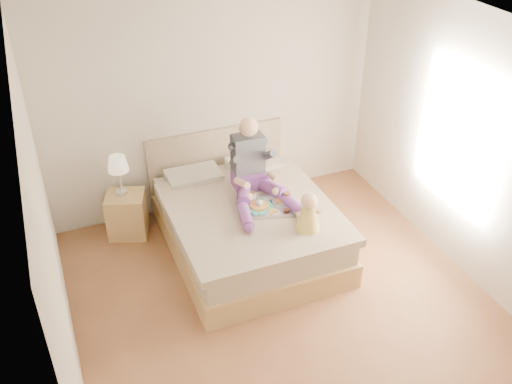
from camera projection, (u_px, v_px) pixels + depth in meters
name	position (u px, v px, depth m)	size (l,w,h in m)	color
room	(298.00, 174.00, 4.90)	(4.02, 4.22, 2.71)	brown
bed	(245.00, 221.00, 6.36)	(1.70, 2.18, 1.00)	#A8864E
nightstand	(127.00, 214.00, 6.57)	(0.53, 0.50, 0.53)	#A8864E
lamp	(118.00, 166.00, 6.26)	(0.23, 0.23, 0.47)	silver
adult	(254.00, 172.00, 6.20)	(0.73, 1.03, 0.86)	#66327F
tray	(269.00, 205.00, 6.05)	(0.59, 0.51, 0.14)	silver
baby	(308.00, 214.00, 5.68)	(0.27, 0.37, 0.41)	gold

